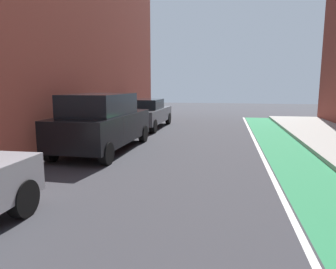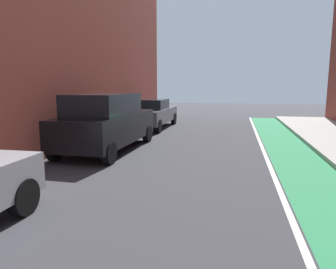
{
  "view_description": "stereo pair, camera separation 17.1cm",
  "coord_description": "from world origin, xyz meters",
  "views": [
    {
      "loc": [
        1.19,
        7.74,
        2.27
      ],
      "look_at": [
        0.01,
        13.9,
        1.26
      ],
      "focal_mm": 33.03,
      "sensor_mm": 36.0,
      "label": 1
    },
    {
      "loc": [
        1.36,
        7.78,
        2.27
      ],
      "look_at": [
        0.01,
        13.9,
        1.26
      ],
      "focal_mm": 33.03,
      "sensor_mm": 36.0,
      "label": 2
    }
  ],
  "objects": [
    {
      "name": "parked_suv_black",
      "position": [
        -3.01,
        17.69,
        1.02
      ],
      "size": [
        2.08,
        4.83,
        1.98
      ],
      "color": "black",
      "rests_on": "ground"
    },
    {
      "name": "bike_lane_paint",
      "position": [
        3.26,
        14.03,
        0.0
      ],
      "size": [
        1.6,
        32.05,
        0.0
      ],
      "primitive_type": "cube",
      "color": "#2D8451",
      "rests_on": "ground"
    },
    {
      "name": "ground_plane",
      "position": [
        0.0,
        12.03,
        0.0
      ],
      "size": [
        70.51,
        70.51,
        0.0
      ],
      "primitive_type": "plane",
      "color": "#38383D"
    },
    {
      "name": "lane_divider_stripe",
      "position": [
        2.36,
        14.03,
        0.0
      ],
      "size": [
        0.12,
        32.05,
        0.0
      ],
      "primitive_type": "cube",
      "color": "white",
      "rests_on": "ground"
    },
    {
      "name": "parked_sedan_gray",
      "position": [
        -3.01,
        23.61,
        0.79
      ],
      "size": [
        1.9,
        4.6,
        1.53
      ],
      "color": "#595B60",
      "rests_on": "ground"
    }
  ]
}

